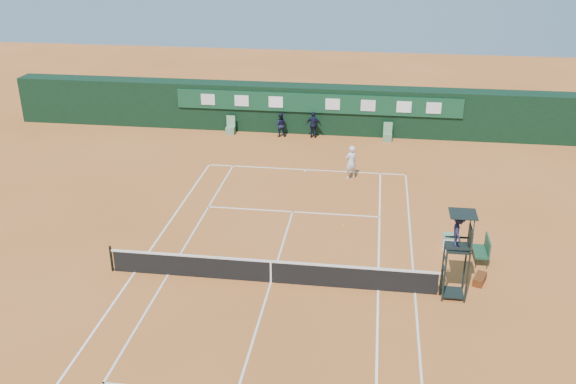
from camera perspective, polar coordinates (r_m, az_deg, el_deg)
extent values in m
plane|color=#BE672C|center=(25.03, -1.53, -8.03)|extent=(90.00, 90.00, 0.00)
cube|color=white|center=(35.58, 1.57, 2.00)|extent=(11.05, 0.08, 0.01)
cube|color=silver|center=(24.84, 11.21, -8.79)|extent=(0.08, 23.85, 0.01)
cube|color=white|center=(26.37, -13.46, -6.94)|extent=(0.08, 23.85, 0.01)
cube|color=white|center=(24.77, 8.02, -8.64)|extent=(0.08, 23.85, 0.01)
cube|color=silver|center=(25.93, -10.61, -7.23)|extent=(0.08, 23.85, 0.01)
cube|color=white|center=(30.59, 0.42, -1.77)|extent=(8.31, 0.08, 0.01)
cube|color=silver|center=(25.02, -1.53, -8.02)|extent=(0.08, 12.88, 0.01)
cube|color=silver|center=(35.44, 1.55, 1.91)|extent=(0.08, 0.30, 0.01)
cube|color=black|center=(24.79, -1.54, -7.15)|extent=(12.60, 0.04, 0.90)
cube|color=silver|center=(24.55, -1.55, -6.19)|extent=(12.80, 0.06, 0.08)
cube|color=white|center=(24.79, -1.54, -7.13)|extent=(0.06, 0.05, 0.92)
cylinder|color=black|center=(24.64, 13.45, -7.81)|extent=(0.10, 0.10, 1.10)
cylinder|color=black|center=(26.44, -15.43, -5.73)|extent=(0.10, 0.10, 1.10)
cube|color=black|center=(41.56, 2.67, 7.39)|extent=(40.00, 1.50, 3.00)
cube|color=#103D24|center=(40.62, 2.58, 7.88)|extent=(18.00, 0.10, 1.20)
cube|color=silver|center=(41.76, -7.13, 8.16)|extent=(0.90, 0.04, 0.70)
cube|color=silver|center=(41.26, -4.15, 8.09)|extent=(0.90, 0.04, 0.70)
cube|color=white|center=(40.87, -1.10, 8.00)|extent=(0.90, 0.04, 0.70)
cube|color=white|center=(40.48, 3.99, 7.79)|extent=(0.90, 0.04, 0.70)
cube|color=silver|center=(40.40, 7.13, 7.63)|extent=(0.90, 0.04, 0.70)
cube|color=white|center=(40.44, 10.27, 7.45)|extent=(0.90, 0.04, 0.70)
cube|color=silver|center=(40.56, 12.83, 7.29)|extent=(0.90, 0.04, 0.70)
cube|color=#56835E|center=(41.55, -5.14, 5.48)|extent=(0.55, 0.50, 0.46)
cube|color=#629670|center=(41.58, -5.10, 6.32)|extent=(0.55, 0.06, 0.70)
cube|color=#527E58|center=(40.56, 8.83, 4.83)|extent=(0.55, 0.50, 0.46)
cube|color=#5B8B64|center=(40.59, 8.87, 5.69)|extent=(0.55, 0.06, 0.70)
cylinder|color=black|center=(24.07, 13.73, -7.40)|extent=(0.07, 0.07, 2.00)
cylinder|color=black|center=(24.76, 13.58, -6.45)|extent=(0.07, 0.07, 2.00)
cylinder|color=black|center=(24.18, 15.63, -7.48)|extent=(0.07, 0.07, 2.00)
cylinder|color=black|center=(24.86, 15.42, -6.53)|extent=(0.07, 0.07, 2.00)
cube|color=black|center=(23.96, 14.84, -4.82)|extent=(0.85, 0.85, 0.08)
cube|color=black|center=(23.83, 15.90, -3.99)|extent=(0.06, 0.85, 0.80)
cube|color=black|center=(23.50, 15.00, -4.85)|extent=(0.85, 0.05, 0.06)
cube|color=black|center=(24.23, 14.79, -3.91)|extent=(0.85, 0.05, 0.06)
cylinder|color=black|center=(23.28, 16.13, -3.46)|extent=(0.04, 0.04, 1.00)
cylinder|color=black|center=(23.99, 15.91, -2.60)|extent=(0.04, 0.04, 1.00)
cube|color=black|center=(23.37, 15.31, -1.89)|extent=(0.95, 0.95, 0.04)
cube|color=black|center=(24.89, 14.39, -8.65)|extent=(0.80, 0.80, 0.05)
cube|color=black|center=(24.72, 13.52, -8.12)|extent=(0.04, 0.80, 0.04)
cube|color=black|center=(24.51, 13.61, -7.33)|extent=(0.04, 0.80, 0.04)
cube|color=black|center=(24.31, 13.70, -6.52)|extent=(0.04, 0.80, 0.04)
cube|color=black|center=(24.12, 13.79, -5.69)|extent=(0.04, 0.80, 0.04)
imported|color=black|center=(23.65, 14.89, -3.37)|extent=(0.47, 0.82, 1.28)
cube|color=#173B26|center=(27.33, 16.73, -5.11)|extent=(0.55, 1.20, 0.08)
cube|color=#1B442D|center=(27.21, 17.34, -4.49)|extent=(0.06, 1.20, 0.60)
cylinder|color=black|center=(26.93, 16.36, -6.11)|extent=(0.04, 0.04, 0.41)
cylinder|color=black|center=(27.01, 17.28, -6.15)|extent=(0.04, 0.04, 0.41)
cylinder|color=black|center=(27.89, 16.08, -5.00)|extent=(0.04, 0.04, 0.41)
cylinder|color=black|center=(27.96, 16.97, -5.04)|extent=(0.04, 0.04, 0.41)
cube|color=black|center=(25.99, 16.67, -7.43)|extent=(0.64, 0.91, 0.31)
cube|color=silver|center=(28.05, 14.15, -4.37)|extent=(0.55, 0.55, 0.60)
cube|color=#53805D|center=(27.91, 14.21, -3.79)|extent=(0.57, 0.57, 0.05)
sphere|color=yellow|center=(29.32, 4.94, -2.98)|extent=(0.07, 0.07, 0.07)
imported|color=silver|center=(34.26, 5.62, 2.65)|extent=(0.80, 0.74, 1.84)
imported|color=black|center=(40.76, -0.68, 6.00)|extent=(0.80, 0.66, 1.53)
imported|color=black|center=(40.50, 2.29, 5.98)|extent=(1.00, 0.44, 1.68)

